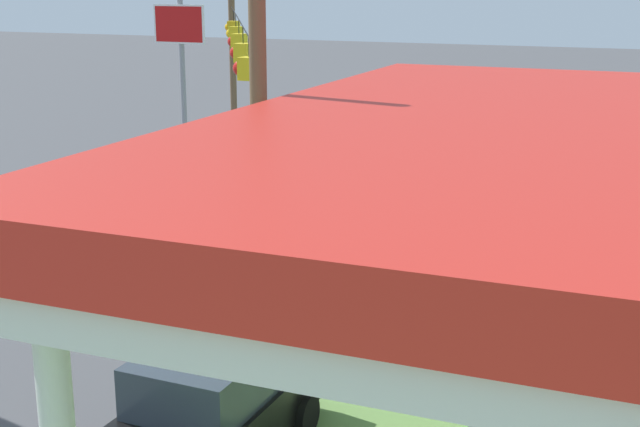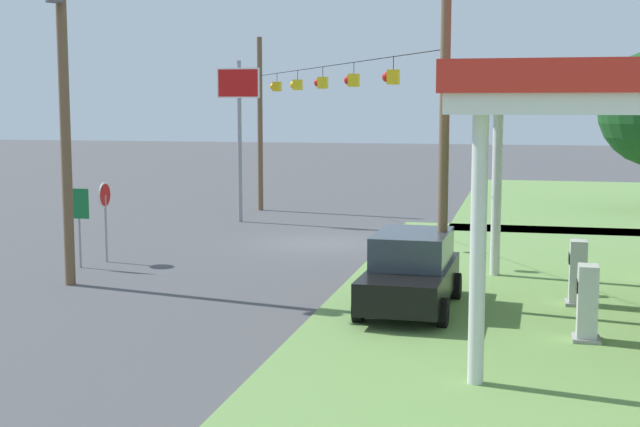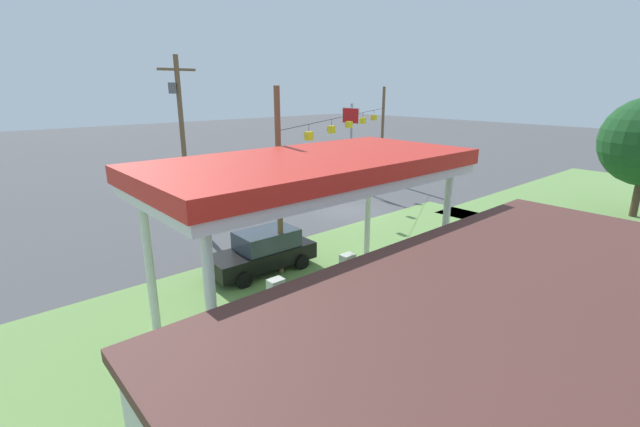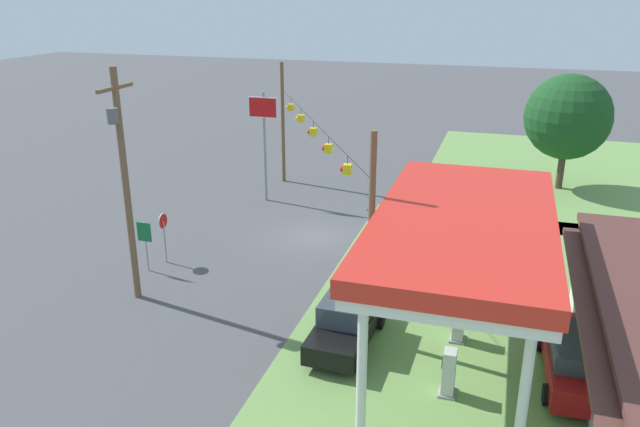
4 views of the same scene
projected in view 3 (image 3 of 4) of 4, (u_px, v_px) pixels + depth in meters
name	position (u px, v px, depth m)	size (l,w,h in m)	color
ground_plane	(347.00, 211.00, 28.18)	(160.00, 160.00, 0.00)	#4C4C4F
gas_station_canopy	(314.00, 171.00, 14.54)	(11.62, 5.57, 5.63)	silver
gas_station_store	(528.00, 371.00, 9.32)	(14.75, 8.32, 3.78)	silver
fuel_pump_near	(347.00, 274.00, 16.85)	(0.71, 0.56, 1.62)	gray
fuel_pump_far	(276.00, 302.00, 14.69)	(0.71, 0.56, 1.62)	gray
car_at_pumps_front	(264.00, 251.00, 18.79)	(4.80, 2.20, 1.85)	black
car_at_pumps_rear	(404.00, 323.00, 13.08)	(5.25, 2.25, 1.76)	#AD1414
stop_sign_roadside	(233.00, 181.00, 28.57)	(0.80, 0.08, 2.50)	#99999E
stop_sign_overhead	(351.00, 130.00, 33.30)	(0.22, 1.82, 6.67)	gray
route_sign	(215.00, 185.00, 28.13)	(0.10, 0.70, 2.40)	gray
utility_pole_main	(181.00, 132.00, 24.87)	(2.20, 0.44, 9.62)	brown
signal_span_gantry	(348.00, 144.00, 26.94)	(18.33, 10.24, 7.92)	brown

